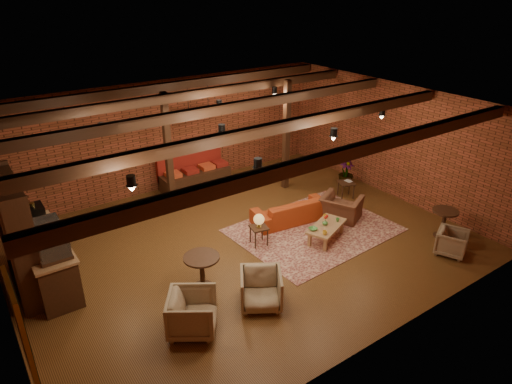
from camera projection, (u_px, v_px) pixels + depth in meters
floor at (244, 243)px, 10.83m from camera, size 10.00×10.00×0.00m
ceiling at (242, 112)px, 9.46m from camera, size 10.00×8.00×0.02m
wall_back at (167, 136)px, 13.12m from camera, size 10.00×0.02×3.20m
wall_front at (382, 267)px, 7.17m from camera, size 10.00×0.02×3.20m
wall_right at (393, 140)px, 12.72m from camera, size 0.02×8.00×3.20m
ceiling_beams at (242, 117)px, 9.51m from camera, size 9.80×6.40×0.22m
ceiling_pipe at (205, 111)px, 10.80m from camera, size 9.60×0.12×0.12m
post_left at (168, 154)px, 11.77m from camera, size 0.16×0.16×3.20m
post_right at (286, 136)px, 13.07m from camera, size 0.16×0.16×3.20m
service_counter at (45, 249)px, 9.11m from camera, size 0.80×2.50×1.60m
plant_counter at (44, 225)px, 9.13m from camera, size 0.35×0.39×0.30m
shelving_hutch at (18, 236)px, 8.81m from camera, size 0.52×2.00×2.40m
chalkboard_menu at (22, 329)px, 5.89m from camera, size 0.08×0.96×1.46m
banquette at (195, 171)px, 13.56m from camera, size 2.10×0.70×1.00m
service_sign at (199, 114)px, 12.44m from camera, size 0.86×0.06×0.30m
ceiling_spotlights at (242, 127)px, 9.61m from camera, size 6.40×4.40×0.28m
rug at (314, 230)px, 11.40m from camera, size 3.94×3.10×0.01m
sofa at (291, 210)px, 11.74m from camera, size 2.12×1.05×0.59m
coffee_table at (326, 227)px, 10.83m from camera, size 1.27×0.96×0.64m
side_table_lamp at (259, 222)px, 10.54m from camera, size 0.45×0.45×0.80m
round_table_left at (202, 267)px, 9.06m from camera, size 0.72×0.72×0.75m
armchair_a at (192, 311)px, 7.99m from camera, size 1.09×1.11×0.84m
armchair_b at (261, 288)px, 8.63m from camera, size 1.04×1.03×0.80m
armchair_right at (341, 204)px, 11.75m from camera, size 1.00×1.15×0.85m
side_table_book at (346, 183)px, 12.93m from camera, size 0.56×0.56×0.49m
round_table_right at (444, 219)px, 10.92m from camera, size 0.61×0.61×0.71m
armchair_far at (452, 241)px, 10.30m from camera, size 0.82×0.80×0.65m
plant_tall at (348, 147)px, 13.38m from camera, size 1.45×1.45×2.40m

